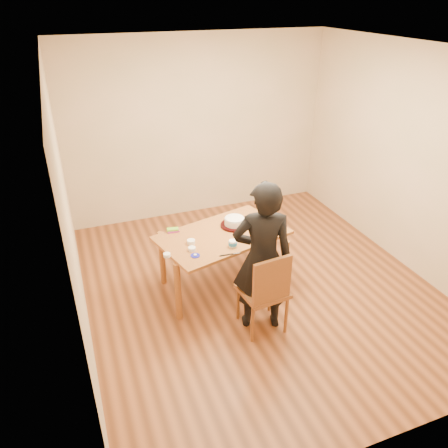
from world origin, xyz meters
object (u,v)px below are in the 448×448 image
object	(u,v)px
dining_table	(222,235)
person	(262,258)
cake_plate	(234,225)
dining_chair	(263,291)
cake	(234,221)

from	to	relation	value
dining_table	person	size ratio (longest dim) A/B	0.86
cake_plate	person	world-z (taller)	person
dining_chair	cake	world-z (taller)	cake
cake	person	distance (m)	0.85
cake_plate	cake	world-z (taller)	cake
dining_table	cake	size ratio (longest dim) A/B	6.11
dining_table	dining_chair	world-z (taller)	dining_table
dining_chair	cake_plate	bearing A→B (deg)	81.06
dining_chair	cake	size ratio (longest dim) A/B	1.91
dining_table	cake_plate	world-z (taller)	cake_plate
dining_chair	person	size ratio (longest dim) A/B	0.27
cake_plate	dining_chair	bearing A→B (deg)	-92.94
cake_plate	cake	distance (m)	0.05
dining_table	cake_plate	xyz separation A→B (m)	(0.20, 0.12, 0.03)
dining_table	cake	xyz separation A→B (m)	(0.20, 0.12, 0.08)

